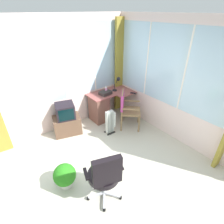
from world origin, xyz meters
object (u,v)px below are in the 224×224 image
object	(u,v)px
office_chair	(105,175)
potted_plant	(65,176)
desk	(100,107)
space_heater	(111,122)
desk_lamp	(118,82)
tv_remote	(133,93)
tv_on_stand	(67,120)
spray_bottle	(106,90)
paper_tray	(105,93)
wooden_armchair	(126,106)

from	to	relation	value
office_chair	potted_plant	size ratio (longest dim) A/B	2.19
desk	space_heater	distance (m)	0.69
office_chair	space_heater	xyz separation A→B (m)	(1.16, 1.39, -0.26)
desk_lamp	tv_remote	xyz separation A→B (m)	(0.19, -0.41, -0.24)
tv_on_stand	potted_plant	size ratio (longest dim) A/B	1.77
desk	office_chair	distance (m)	2.44
spray_bottle	space_heater	xyz separation A→B (m)	(-0.35, -0.65, -0.53)
spray_bottle	office_chair	distance (m)	2.55
tv_remote	paper_tray	world-z (taller)	paper_tray
desk	paper_tray	bearing A→B (deg)	-21.05
paper_tray	potted_plant	size ratio (longest dim) A/B	0.66
tv_on_stand	space_heater	world-z (taller)	tv_on_stand
desk_lamp	spray_bottle	size ratio (longest dim) A/B	1.78
tv_remote	wooden_armchair	world-z (taller)	wooden_armchair
desk_lamp	paper_tray	xyz separation A→B (m)	(-0.43, 0.00, -0.21)
desk	wooden_armchair	world-z (taller)	wooden_armchair
desk_lamp	potted_plant	size ratio (longest dim) A/B	0.85
desk	tv_remote	distance (m)	0.96
tv_on_stand	space_heater	size ratio (longest dim) A/B	1.30
wooden_armchair	office_chair	xyz separation A→B (m)	(-1.63, -1.36, -0.04)
paper_tray	spray_bottle	bearing A→B (deg)	37.03
paper_tray	tv_remote	bearing A→B (deg)	-33.40
potted_plant	desk	bearing A→B (deg)	39.53
desk_lamp	wooden_armchair	xyz separation A→B (m)	(-0.26, -0.63, -0.38)
desk_lamp	tv_on_stand	xyz separation A→B (m)	(-1.57, 0.05, -0.64)
tv_remote	office_chair	distance (m)	2.62
paper_tray	office_chair	bearing A→B (deg)	-126.16
desk	tv_on_stand	world-z (taller)	tv_on_stand
tv_remote	potted_plant	distance (m)	2.71
desk	spray_bottle	world-z (taller)	spray_bottle
tv_remote	desk_lamp	bearing A→B (deg)	83.72
desk_lamp	space_heater	world-z (taller)	desk_lamp
office_chair	desk_lamp	bearing A→B (deg)	46.62
desk	paper_tray	distance (m)	0.42
tv_on_stand	spray_bottle	bearing A→B (deg)	-0.21
desk_lamp	potted_plant	distance (m)	2.76
paper_tray	wooden_armchair	bearing A→B (deg)	-75.03
office_chair	tv_on_stand	xyz separation A→B (m)	(0.31, 2.04, -0.22)
wooden_armchair	tv_on_stand	distance (m)	1.50
desk_lamp	paper_tray	size ratio (longest dim) A/B	1.28
paper_tray	tv_on_stand	distance (m)	1.23
space_heater	desk	bearing A→B (deg)	77.29
desk	paper_tray	size ratio (longest dim) A/B	3.97
potted_plant	tv_remote	bearing A→B (deg)	20.98
desk	spray_bottle	distance (m)	0.49
desk_lamp	office_chair	bearing A→B (deg)	-133.38
tv_remote	wooden_armchair	xyz separation A→B (m)	(-0.45, -0.22, -0.14)
wooden_armchair	tv_on_stand	size ratio (longest dim) A/B	1.23
spray_bottle	office_chair	bearing A→B (deg)	-126.62
spray_bottle	tv_remote	bearing A→B (deg)	-38.58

